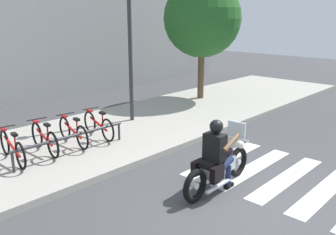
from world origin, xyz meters
TOP-DOWN VIEW (x-y plane):
  - ground_plane at (0.00, 0.00)m, footprint 48.00×48.00m
  - sidewalk at (0.00, 4.96)m, footprint 24.00×4.40m
  - crosswalk_stripe_1 at (1.34, -0.80)m, footprint 2.80×0.40m
  - crosswalk_stripe_2 at (1.34, 0.00)m, footprint 2.80×0.40m
  - crosswalk_stripe_3 at (1.34, 0.80)m, footprint 2.80×0.40m
  - crosswalk_stripe_4 at (1.34, 1.60)m, footprint 2.80×0.40m
  - motorcycle at (-0.02, 0.82)m, footprint 2.15×0.63m
  - rider at (-0.09, 0.82)m, footprint 0.63×0.55m
  - bicycle_0 at (-2.35, 4.74)m, footprint 0.48×1.69m
  - bicycle_1 at (-1.57, 4.74)m, footprint 0.48×1.60m
  - bicycle_2 at (-0.78, 4.74)m, footprint 0.48×1.60m
  - bicycle_3 at (-0.00, 4.74)m, footprint 0.48×1.57m
  - bike_rack at (-1.18, 4.19)m, footprint 2.95×0.07m
  - street_lamp at (1.74, 5.36)m, footprint 0.28×0.28m
  - tree_near_rack at (5.71, 5.76)m, footprint 2.92×2.92m

SIDE VIEW (x-z plane):
  - ground_plane at x=0.00m, z-range 0.00..0.00m
  - crosswalk_stripe_1 at x=1.34m, z-range 0.00..0.01m
  - crosswalk_stripe_2 at x=1.34m, z-range 0.00..0.01m
  - crosswalk_stripe_3 at x=1.34m, z-range 0.00..0.01m
  - crosswalk_stripe_4 at x=1.34m, z-range 0.00..0.01m
  - sidewalk at x=0.00m, z-range 0.00..0.15m
  - motorcycle at x=-0.02m, z-range -0.16..1.08m
  - bicycle_0 at x=-2.35m, z-range 0.12..0.86m
  - bicycle_2 at x=-0.78m, z-range 0.12..0.87m
  - bicycle_3 at x=0.00m, z-range 0.12..0.87m
  - bicycle_1 at x=-1.57m, z-range 0.12..0.89m
  - bike_rack at x=-1.18m, z-range 0.32..0.80m
  - rider at x=-0.09m, z-range 0.11..1.55m
  - street_lamp at x=1.74m, z-range 0.46..5.01m
  - tree_near_rack at x=5.71m, z-range 0.86..5.52m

